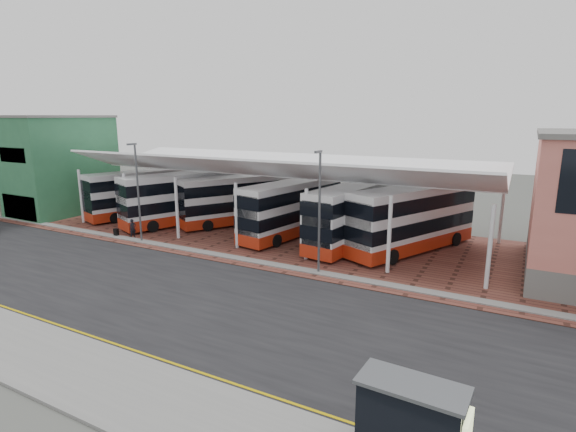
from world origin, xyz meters
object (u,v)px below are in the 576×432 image
object	(u,v)px
bus_0	(143,194)
bus_shelter	(418,422)
bus_5	(413,219)
bus_3	(292,209)
bus_1	(183,199)
pedestrian	(133,228)
bus_2	(237,200)
bus_4	(355,215)

from	to	relation	value
bus_0	bus_shelter	world-z (taller)	bus_0
bus_5	bus_3	bearing A→B (deg)	-153.00
bus_5	bus_1	bearing A→B (deg)	-151.54
pedestrian	bus_shelter	xyz separation A→B (m)	(26.96, -14.66, 0.86)
bus_1	bus_3	bearing A→B (deg)	26.96
pedestrian	bus_3	bearing A→B (deg)	-46.08
bus_5	pedestrian	xyz separation A→B (m)	(-21.64, -7.47, -1.65)
bus_shelter	pedestrian	bearing A→B (deg)	154.14
bus_3	bus_5	size ratio (longest dim) A/B	0.97
bus_1	bus_5	xyz separation A→B (m)	(21.35, 1.40, 0.04)
bus_0	bus_5	distance (m)	27.27
bus_2	bus_shelter	distance (m)	31.95
bus_0	pedestrian	xyz separation A→B (m)	(5.63, -6.73, -1.51)
bus_4	bus_shelter	bearing A→B (deg)	-57.97
bus_1	pedestrian	world-z (taller)	bus_1
bus_5	pedestrian	bearing A→B (deg)	-136.24
bus_3	bus_shelter	distance (m)	26.68
bus_1	pedestrian	bearing A→B (deg)	-70.82
bus_2	pedestrian	world-z (taller)	bus_2
bus_2	bus_4	xyz separation A→B (m)	(12.32, -1.37, 0.12)
bus_3	pedestrian	world-z (taller)	bus_3
bus_0	bus_1	bearing A→B (deg)	12.13
bus_5	bus_4	bearing A→B (deg)	-149.76
bus_1	bus_5	world-z (taller)	bus_5
bus_4	bus_shelter	world-z (taller)	bus_4
bus_4	bus_1	bearing A→B (deg)	-168.96
bus_0	bus_4	size ratio (longest dim) A/B	0.97
bus_0	pedestrian	world-z (taller)	bus_0
bus_0	bus_2	world-z (taller)	bus_0
bus_3	bus_4	size ratio (longest dim) A/B	0.97
bus_3	pedestrian	xyz separation A→B (m)	(-11.48, -7.06, -1.52)
bus_4	bus_5	xyz separation A→B (m)	(4.45, 0.43, 0.05)
bus_1	pedestrian	size ratio (longest dim) A/B	7.43
bus_3	pedestrian	size ratio (longest dim) A/B	7.27
pedestrian	bus_shelter	size ratio (longest dim) A/B	0.49
bus_2	bus_3	distance (m)	6.75
bus_0	bus_3	size ratio (longest dim) A/B	0.99
bus_1	bus_2	bearing A→B (deg)	48.91
bus_4	pedestrian	bearing A→B (deg)	-149.96
bus_2	bus_4	size ratio (longest dim) A/B	0.91
bus_0	bus_shelter	bearing A→B (deg)	-14.84
bus_shelter	bus_0	bearing A→B (deg)	149.40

